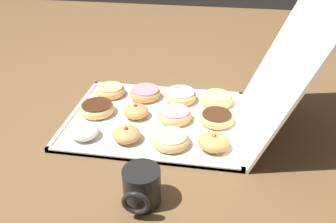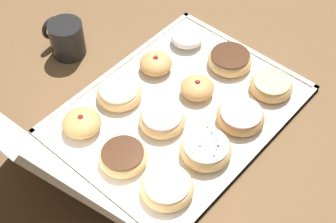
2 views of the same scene
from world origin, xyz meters
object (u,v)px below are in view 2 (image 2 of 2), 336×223
at_px(chocolate_frosted_donut_10, 123,157).
at_px(glazed_ring_donut_9, 167,187).
at_px(donut_box, 179,110).
at_px(pink_frosted_donut_3, 241,116).
at_px(pink_frosted_donut_7, 161,118).
at_px(powdered_filled_donut_2, 187,37).
at_px(sprinkle_donut_6, 206,149).
at_px(glazed_ring_donut_8, 119,93).
at_px(jelly_filled_donut_4, 197,88).
at_px(jelly_filled_donut_5, 156,63).
at_px(glazed_ring_donut_0, 271,86).
at_px(coffee_mug, 66,38).
at_px(jelly_filled_donut_11, 82,123).
at_px(chocolate_frosted_donut_1, 229,59).

bearing_deg(chocolate_frosted_donut_10, glazed_ring_donut_9, -177.69).
bearing_deg(donut_box, glazed_ring_donut_9, 123.86).
distance_m(pink_frosted_donut_3, pink_frosted_donut_7, 0.19).
relative_size(powdered_filled_donut_2, sprinkle_donut_6, 0.76).
bearing_deg(powdered_filled_donut_2, pink_frosted_donut_3, 154.68).
bearing_deg(glazed_ring_donut_8, jelly_filled_donut_4, -134.26).
relative_size(jelly_filled_donut_5, pink_frosted_donut_7, 0.77).
height_order(glazed_ring_donut_0, chocolate_frosted_donut_10, same).
relative_size(pink_frosted_donut_7, coffee_mug, 1.00).
bearing_deg(powdered_filled_donut_2, glazed_ring_donut_8, 90.92).
bearing_deg(jelly_filled_donut_5, pink_frosted_donut_3, -179.43).
bearing_deg(chocolate_frosted_donut_10, coffee_mug, -23.82).
distance_m(glazed_ring_donut_0, glazed_ring_donut_8, 0.38).
xyz_separation_m(glazed_ring_donut_0, glazed_ring_donut_9, (0.00, 0.39, 0.00)).
bearing_deg(chocolate_frosted_donut_10, jelly_filled_donut_4, -88.69).
height_order(pink_frosted_donut_3, coffee_mug, coffee_mug).
bearing_deg(pink_frosted_donut_3, glazed_ring_donut_0, -89.59).
height_order(jelly_filled_donut_5, jelly_filled_donut_11, jelly_filled_donut_11).
distance_m(glazed_ring_donut_8, coffee_mug, 0.23).
distance_m(pink_frosted_donut_7, glazed_ring_donut_8, 0.13).
distance_m(jelly_filled_donut_4, glazed_ring_donut_8, 0.19).
relative_size(glazed_ring_donut_0, jelly_filled_donut_4, 1.28).
distance_m(glazed_ring_donut_0, pink_frosted_donut_3, 0.13).
height_order(pink_frosted_donut_3, glazed_ring_donut_9, same).
bearing_deg(jelly_filled_donut_4, pink_frosted_donut_7, 88.16).
xyz_separation_m(sprinkle_donut_6, pink_frosted_donut_7, (0.14, -0.00, -0.00)).
bearing_deg(chocolate_frosted_donut_1, glazed_ring_donut_8, 64.10).
height_order(powdered_filled_donut_2, sprinkle_donut_6, sprinkle_donut_6).
relative_size(glazed_ring_donut_0, coffee_mug, 0.97).
xyz_separation_m(pink_frosted_donut_3, coffee_mug, (0.50, 0.10, 0.02)).
bearing_deg(jelly_filled_donut_4, donut_box, 90.63).
bearing_deg(pink_frosted_donut_3, sprinkle_donut_6, 89.20).
bearing_deg(chocolate_frosted_donut_1, donut_box, 90.78).
relative_size(jelly_filled_donut_5, jelly_filled_donut_11, 0.93).
distance_m(powdered_filled_donut_2, jelly_filled_donut_5, 0.13).
distance_m(jelly_filled_donut_5, jelly_filled_donut_11, 0.26).
relative_size(jelly_filled_donut_5, sprinkle_donut_6, 0.72).
relative_size(chocolate_frosted_donut_1, coffee_mug, 1.05).
xyz_separation_m(powdered_filled_donut_2, chocolate_frosted_donut_10, (-0.15, 0.40, -0.00)).
xyz_separation_m(powdered_filled_donut_2, glazed_ring_donut_9, (-0.27, 0.39, -0.00)).
xyz_separation_m(chocolate_frosted_donut_1, sprinkle_donut_6, (-0.13, 0.27, 0.00)).
bearing_deg(glazed_ring_donut_8, coffee_mug, -8.49).
relative_size(sprinkle_donut_6, pink_frosted_donut_7, 1.06).
distance_m(chocolate_frosted_donut_1, glazed_ring_donut_9, 0.42).
distance_m(jelly_filled_donut_11, coffee_mug, 0.28).
bearing_deg(glazed_ring_donut_9, jelly_filled_donut_5, -44.19).
relative_size(chocolate_frosted_donut_1, jelly_filled_donut_4, 1.39).
height_order(chocolate_frosted_donut_1, coffee_mug, coffee_mug).
bearing_deg(chocolate_frosted_donut_10, donut_box, -88.46).
bearing_deg(chocolate_frosted_donut_1, glazed_ring_donut_9, 108.58).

